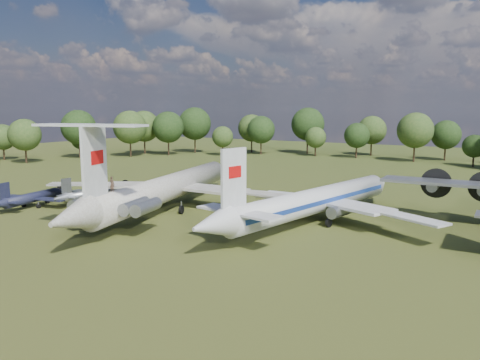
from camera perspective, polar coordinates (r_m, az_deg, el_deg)
The scene contains 6 objects.
ground at distance 73.32m, azimuth -4.22°, elevation -3.58°, with size 300.00×300.00×0.00m, color #284316.
il62_airliner at distance 73.14m, azimuth -8.76°, elevation -1.53°, with size 42.45×55.19×5.41m, color #B9B9B4, non-canonical shape.
tu104_jet at distance 65.10m, azimuth 9.17°, elevation -3.08°, with size 35.85×47.81×4.78m, color silver, non-canonical shape.
small_prop_west at distance 81.44m, azimuth -23.99°, elevation -2.23°, with size 11.82×16.11×2.36m, color #151B31, non-canonical shape.
small_prop_northwest at distance 81.86m, azimuth -17.40°, elevation -1.82°, with size 11.84×16.15×2.37m, color #A9ABB1, non-canonical shape.
person_on_il62 at distance 59.57m, azimuth -15.34°, elevation -0.48°, with size 0.69×0.46×1.90m, color #855D43.
Camera 1 is at (42.44, -57.74, 15.49)m, focal length 35.00 mm.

